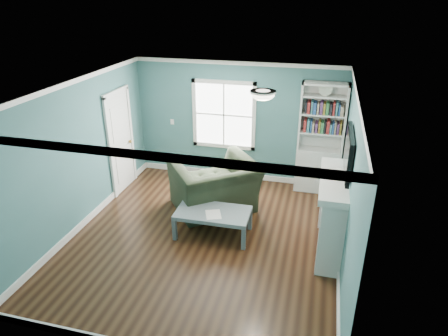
# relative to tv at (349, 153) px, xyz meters

# --- Properties ---
(floor) EXTENTS (5.00, 5.00, 0.00)m
(floor) POSITION_rel_tv_xyz_m (-2.20, -0.20, -1.72)
(floor) COLOR black
(floor) RESTS_ON ground
(room_walls) EXTENTS (5.00, 5.00, 5.00)m
(room_walls) POSITION_rel_tv_xyz_m (-2.20, -0.20, -0.14)
(room_walls) COLOR #36696A
(room_walls) RESTS_ON ground
(trim) EXTENTS (4.50, 5.00, 2.60)m
(trim) POSITION_rel_tv_xyz_m (-2.20, -0.20, -0.49)
(trim) COLOR white
(trim) RESTS_ON ground
(window) EXTENTS (1.40, 0.06, 1.50)m
(window) POSITION_rel_tv_xyz_m (-2.50, 2.29, -0.27)
(window) COLOR white
(window) RESTS_ON room_walls
(bookshelf) EXTENTS (0.90, 0.35, 2.31)m
(bookshelf) POSITION_rel_tv_xyz_m (-0.43, 2.10, -0.80)
(bookshelf) COLOR silver
(bookshelf) RESTS_ON ground
(fireplace) EXTENTS (0.44, 1.58, 1.30)m
(fireplace) POSITION_rel_tv_xyz_m (-0.12, 0.00, -1.09)
(fireplace) COLOR black
(fireplace) RESTS_ON ground
(tv) EXTENTS (0.06, 1.10, 0.65)m
(tv) POSITION_rel_tv_xyz_m (0.00, 0.00, 0.00)
(tv) COLOR black
(tv) RESTS_ON fireplace
(door) EXTENTS (0.12, 0.98, 2.17)m
(door) POSITION_rel_tv_xyz_m (-4.42, 1.20, -0.65)
(door) COLOR silver
(door) RESTS_ON ground
(ceiling_fixture) EXTENTS (0.38, 0.38, 0.15)m
(ceiling_fixture) POSITION_rel_tv_xyz_m (-1.30, -0.10, 0.82)
(ceiling_fixture) COLOR white
(ceiling_fixture) RESTS_ON room_walls
(light_switch) EXTENTS (0.08, 0.01, 0.12)m
(light_switch) POSITION_rel_tv_xyz_m (-3.70, 2.28, -0.52)
(light_switch) COLOR white
(light_switch) RESTS_ON room_walls
(recliner) EXTENTS (1.79, 1.70, 1.32)m
(recliner) POSITION_rel_tv_xyz_m (-2.30, 0.80, -1.07)
(recliner) COLOR black
(recliner) RESTS_ON ground
(coffee_table) EXTENTS (1.28, 0.72, 0.46)m
(coffee_table) POSITION_rel_tv_xyz_m (-2.09, -0.07, -1.33)
(coffee_table) COLOR #535E64
(coffee_table) RESTS_ON ground
(paper_sheet) EXTENTS (0.35, 0.39, 0.00)m
(paper_sheet) POSITION_rel_tv_xyz_m (-2.05, -0.17, -1.26)
(paper_sheet) COLOR white
(paper_sheet) RESTS_ON coffee_table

